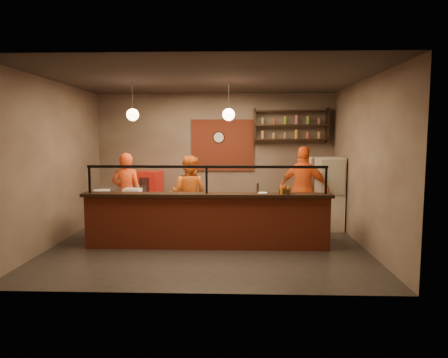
{
  "coord_description": "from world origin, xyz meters",
  "views": [
    {
      "loc": [
        0.58,
        -7.7,
        2.12
      ],
      "look_at": [
        0.31,
        0.3,
        1.27
      ],
      "focal_mm": 32.0,
      "sensor_mm": 36.0,
      "label": 1
    }
  ],
  "objects_px": {
    "wall_clock": "(219,137)",
    "cook_left": "(127,193)",
    "pizza_dough": "(188,198)",
    "condiment_caddy": "(285,191)",
    "cook_right": "(304,189)",
    "red_cooler": "(150,196)",
    "pepper_mill": "(258,188)",
    "cook_mid": "(189,194)",
    "fridge": "(326,194)"
  },
  "relations": [
    {
      "from": "cook_right",
      "to": "pizza_dough",
      "type": "bearing_deg",
      "value": 43.53
    },
    {
      "from": "cook_left",
      "to": "condiment_caddy",
      "type": "bearing_deg",
      "value": 163.36
    },
    {
      "from": "cook_right",
      "to": "red_cooler",
      "type": "height_order",
      "value": "cook_right"
    },
    {
      "from": "cook_right",
      "to": "condiment_caddy",
      "type": "distance_m",
      "value": 1.57
    },
    {
      "from": "fridge",
      "to": "condiment_caddy",
      "type": "bearing_deg",
      "value": -128.14
    },
    {
      "from": "cook_left",
      "to": "pizza_dough",
      "type": "height_order",
      "value": "cook_left"
    },
    {
      "from": "wall_clock",
      "to": "fridge",
      "type": "bearing_deg",
      "value": -23.56
    },
    {
      "from": "cook_right",
      "to": "fridge",
      "type": "height_order",
      "value": "cook_right"
    },
    {
      "from": "condiment_caddy",
      "to": "pepper_mill",
      "type": "xyz_separation_m",
      "value": [
        -0.5,
        0.08,
        0.05
      ]
    },
    {
      "from": "pizza_dough",
      "to": "pepper_mill",
      "type": "bearing_deg",
      "value": -15.02
    },
    {
      "from": "cook_right",
      "to": "fridge",
      "type": "distance_m",
      "value": 0.62
    },
    {
      "from": "pizza_dough",
      "to": "wall_clock",
      "type": "bearing_deg",
      "value": 77.52
    },
    {
      "from": "cook_mid",
      "to": "cook_right",
      "type": "bearing_deg",
      "value": -160.84
    },
    {
      "from": "wall_clock",
      "to": "pizza_dough",
      "type": "distance_m",
      "value": 2.66
    },
    {
      "from": "red_cooler",
      "to": "pizza_dough",
      "type": "xyz_separation_m",
      "value": [
        1.21,
        -2.02,
        0.27
      ]
    },
    {
      "from": "red_cooler",
      "to": "pepper_mill",
      "type": "relative_size",
      "value": 6.72
    },
    {
      "from": "wall_clock",
      "to": "cook_mid",
      "type": "bearing_deg",
      "value": -112.56
    },
    {
      "from": "cook_mid",
      "to": "wall_clock",
      "type": "bearing_deg",
      "value": -95.7
    },
    {
      "from": "fridge",
      "to": "red_cooler",
      "type": "xyz_separation_m",
      "value": [
        -4.22,
        0.78,
        -0.19
      ]
    },
    {
      "from": "wall_clock",
      "to": "cook_left",
      "type": "bearing_deg",
      "value": -140.34
    },
    {
      "from": "fridge",
      "to": "red_cooler",
      "type": "height_order",
      "value": "fridge"
    },
    {
      "from": "cook_left",
      "to": "cook_mid",
      "type": "distance_m",
      "value": 1.35
    },
    {
      "from": "cook_right",
      "to": "pepper_mill",
      "type": "height_order",
      "value": "cook_right"
    },
    {
      "from": "fridge",
      "to": "pepper_mill",
      "type": "relative_size",
      "value": 8.76
    },
    {
      "from": "cook_mid",
      "to": "pepper_mill",
      "type": "bearing_deg",
      "value": 156.08
    },
    {
      "from": "cook_left",
      "to": "cook_right",
      "type": "height_order",
      "value": "cook_right"
    },
    {
      "from": "cook_mid",
      "to": "red_cooler",
      "type": "distance_m",
      "value": 1.61
    },
    {
      "from": "cook_mid",
      "to": "condiment_caddy",
      "type": "xyz_separation_m",
      "value": [
        1.96,
        -1.34,
        0.25
      ]
    },
    {
      "from": "cook_mid",
      "to": "red_cooler",
      "type": "bearing_deg",
      "value": -28.23
    },
    {
      "from": "wall_clock",
      "to": "cook_right",
      "type": "distance_m",
      "value": 2.63
    },
    {
      "from": "cook_left",
      "to": "cook_mid",
      "type": "xyz_separation_m",
      "value": [
        1.34,
        0.17,
        -0.03
      ]
    },
    {
      "from": "wall_clock",
      "to": "cook_left",
      "type": "distance_m",
      "value": 2.8
    },
    {
      "from": "cook_left",
      "to": "fridge",
      "type": "bearing_deg",
      "value": -170.46
    },
    {
      "from": "cook_left",
      "to": "pizza_dough",
      "type": "bearing_deg",
      "value": 156.16
    },
    {
      "from": "wall_clock",
      "to": "red_cooler",
      "type": "xyz_separation_m",
      "value": [
        -1.72,
        -0.31,
        -1.47
      ]
    },
    {
      "from": "cook_right",
      "to": "pizza_dough",
      "type": "xyz_separation_m",
      "value": [
        -2.46,
        -0.99,
        -0.05
      ]
    },
    {
      "from": "pizza_dough",
      "to": "condiment_caddy",
      "type": "relative_size",
      "value": 2.92
    },
    {
      "from": "pizza_dough",
      "to": "pepper_mill",
      "type": "distance_m",
      "value": 1.45
    },
    {
      "from": "wall_clock",
      "to": "cook_left",
      "type": "xyz_separation_m",
      "value": [
        -1.94,
        -1.61,
        -1.21
      ]
    },
    {
      "from": "wall_clock",
      "to": "pizza_dough",
      "type": "xyz_separation_m",
      "value": [
        -0.51,
        -2.33,
        -1.19
      ]
    },
    {
      "from": "pizza_dough",
      "to": "fridge",
      "type": "bearing_deg",
      "value": 22.29
    },
    {
      "from": "cook_left",
      "to": "condiment_caddy",
      "type": "height_order",
      "value": "cook_left"
    },
    {
      "from": "pizza_dough",
      "to": "condiment_caddy",
      "type": "distance_m",
      "value": 1.94
    },
    {
      "from": "condiment_caddy",
      "to": "wall_clock",
      "type": "bearing_deg",
      "value": 116.06
    },
    {
      "from": "condiment_caddy",
      "to": "cook_left",
      "type": "bearing_deg",
      "value": 160.48
    },
    {
      "from": "cook_mid",
      "to": "condiment_caddy",
      "type": "height_order",
      "value": "cook_mid"
    },
    {
      "from": "wall_clock",
      "to": "red_cooler",
      "type": "height_order",
      "value": "wall_clock"
    },
    {
      "from": "wall_clock",
      "to": "cook_right",
      "type": "bearing_deg",
      "value": -34.41
    },
    {
      "from": "red_cooler",
      "to": "cook_right",
      "type": "bearing_deg",
      "value": -3.81
    },
    {
      "from": "cook_mid",
      "to": "cook_right",
      "type": "distance_m",
      "value": 2.55
    }
  ]
}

